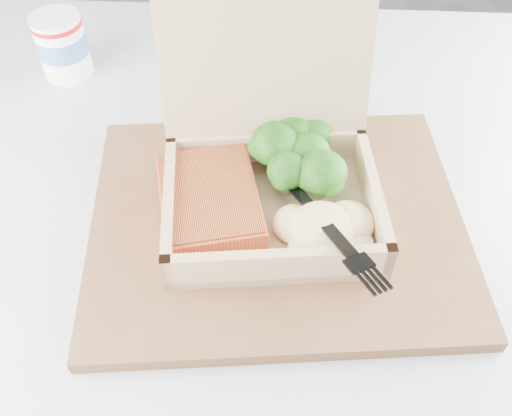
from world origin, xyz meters
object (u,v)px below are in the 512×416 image
object	(u,v)px
cafe_table	(270,333)
takeout_container	(270,160)
paper_cup	(62,44)
serving_tray	(277,222)

from	to	relation	value
cafe_table	takeout_container	size ratio (longest dim) A/B	4.55
takeout_container	cafe_table	bearing A→B (deg)	-88.74
takeout_container	paper_cup	world-z (taller)	takeout_container
takeout_container	paper_cup	size ratio (longest dim) A/B	3.06
cafe_table	serving_tray	world-z (taller)	serving_tray
paper_cup	cafe_table	bearing A→B (deg)	-62.68
cafe_table	takeout_container	distance (m)	0.27
cafe_table	paper_cup	bearing A→B (deg)	117.32
cafe_table	serving_tray	bearing A→B (deg)	62.77
serving_tray	paper_cup	distance (m)	0.38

